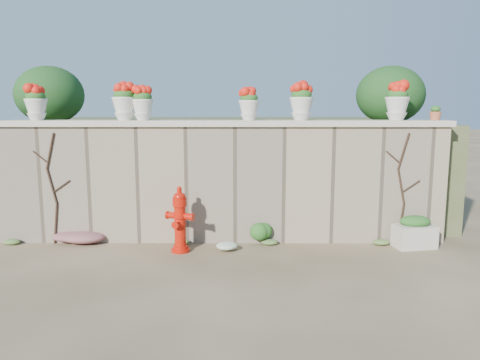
{
  "coord_description": "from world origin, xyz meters",
  "views": [
    {
      "loc": [
        0.53,
        -6.18,
        2.36
      ],
      "look_at": [
        0.5,
        1.4,
        1.14
      ],
      "focal_mm": 35.0,
      "sensor_mm": 36.0,
      "label": 1
    }
  ],
  "objects_px": {
    "planter_box": "(415,233)",
    "urn_pot_0": "(36,103)",
    "fire_hydrant": "(180,219)",
    "terracotta_pot": "(435,114)"
  },
  "relations": [
    {
      "from": "fire_hydrant",
      "to": "planter_box",
      "type": "height_order",
      "value": "fire_hydrant"
    },
    {
      "from": "fire_hydrant",
      "to": "planter_box",
      "type": "xyz_separation_m",
      "value": [
        3.88,
        0.24,
        -0.29
      ]
    },
    {
      "from": "planter_box",
      "to": "urn_pot_0",
      "type": "xyz_separation_m",
      "value": [
        -6.36,
        0.43,
        2.14
      ]
    },
    {
      "from": "planter_box",
      "to": "urn_pot_0",
      "type": "bearing_deg",
      "value": 165.47
    },
    {
      "from": "fire_hydrant",
      "to": "planter_box",
      "type": "bearing_deg",
      "value": 21.88
    },
    {
      "from": "planter_box",
      "to": "terracotta_pot",
      "type": "distance_m",
      "value": 2.04
    },
    {
      "from": "fire_hydrant",
      "to": "terracotta_pot",
      "type": "distance_m",
      "value": 4.63
    },
    {
      "from": "urn_pot_0",
      "to": "terracotta_pot",
      "type": "bearing_deg",
      "value": 0.0
    },
    {
      "from": "planter_box",
      "to": "urn_pot_0",
      "type": "relative_size",
      "value": 1.23
    },
    {
      "from": "planter_box",
      "to": "terracotta_pot",
      "type": "height_order",
      "value": "terracotta_pot"
    }
  ]
}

